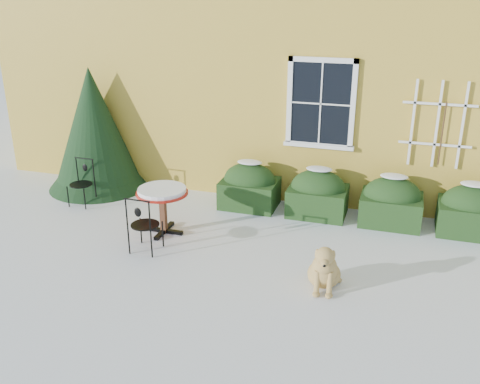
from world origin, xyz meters
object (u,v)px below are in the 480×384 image
(patio_chair_near, at_px, (144,224))
(patio_chair_far, at_px, (82,182))
(bistro_table, at_px, (162,196))
(evergreen_shrub, at_px, (95,140))
(dog, at_px, (324,270))

(patio_chair_near, distance_m, patio_chair_far, 2.48)
(patio_chair_far, bearing_deg, bistro_table, -17.66)
(evergreen_shrub, height_order, bistro_table, evergreen_shrub)
(bistro_table, bearing_deg, evergreen_shrub, 143.93)
(bistro_table, distance_m, patio_chair_near, 0.75)
(dog, bearing_deg, patio_chair_far, 154.08)
(bistro_table, xyz_separation_m, patio_chair_far, (-2.02, 0.69, -0.23))
(patio_chair_near, bearing_deg, dog, 175.47)
(patio_chair_near, height_order, dog, patio_chair_near)
(evergreen_shrub, height_order, patio_chair_far, evergreen_shrub)
(evergreen_shrub, bearing_deg, patio_chair_near, -46.21)
(patio_chair_near, bearing_deg, evergreen_shrub, -45.36)
(patio_chair_near, relative_size, dog, 1.14)
(patio_chair_far, bearing_deg, evergreen_shrub, 105.14)
(evergreen_shrub, xyz_separation_m, patio_chair_near, (2.27, -2.37, -0.52))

